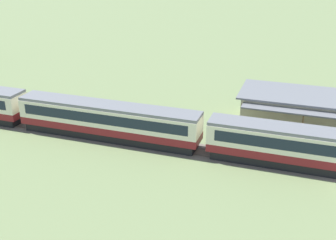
# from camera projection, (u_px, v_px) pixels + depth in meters

# --- Properties ---
(passenger_train) EXTENTS (105.23, 2.93, 3.93)m
(passenger_train) POSITION_uv_depth(u_px,v_px,m) (110.00, 120.00, 44.65)
(passenger_train) COLOR maroon
(passenger_train) RESTS_ON ground_plane
(railway_track) EXTENTS (156.07, 3.60, 0.04)m
(railway_track) POSITION_uv_depth(u_px,v_px,m) (165.00, 146.00, 43.65)
(railway_track) COLOR #665B51
(railway_track) RESTS_ON ground_plane
(station_building) EXTENTS (14.55, 8.57, 3.84)m
(station_building) POSITION_uv_depth(u_px,v_px,m) (304.00, 110.00, 47.81)
(station_building) COLOR #BCB293
(station_building) RESTS_ON ground_plane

